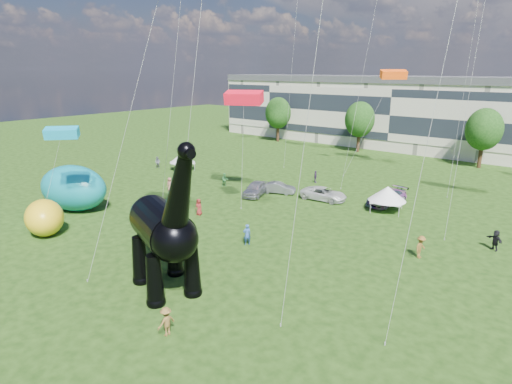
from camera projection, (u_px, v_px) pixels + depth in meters
The scene contains 15 objects.
ground at pixel (165, 279), 30.35m from camera, with size 220.00×220.00×0.00m, color #16330C.
terrace_row at pixel (402, 116), 79.33m from camera, with size 78.00×11.00×12.00m, color beige.
tree_far_left at pixel (278, 110), 86.16m from camera, with size 5.20×5.20×9.44m.
tree_mid_left at pixel (360, 117), 75.07m from camera, with size 5.20×5.20×9.44m.
tree_mid_right at pixel (485, 126), 62.75m from camera, with size 5.20×5.20×9.44m.
dinosaur_sculpture at pixel (160, 227), 28.45m from camera, with size 13.45×6.66×11.19m.
car_silver at pixel (256, 189), 50.18m from camera, with size 1.97×4.89×1.67m, color silver.
car_grey at pixel (278, 188), 51.10m from camera, with size 1.41×4.06×1.34m, color slate.
car_white at pixel (324, 194), 48.46m from camera, with size 2.41×5.23×1.45m, color silver.
car_dark at pixel (387, 197), 46.90m from camera, with size 2.29×5.63×1.63m, color #595960.
gazebo_near at pixel (387, 194), 44.35m from camera, with size 4.75×4.75×2.68m.
gazebo_left at pixel (182, 158), 62.66m from camera, with size 4.87×4.87×2.58m.
inflatable_teal at pixel (73, 188), 44.60m from camera, with size 7.68×4.80×4.80m, color #0B7E8F.
inflatable_yellow at pixel (44, 218), 38.02m from camera, with size 4.23×3.26×3.26m, color yellow.
visitors at pixel (291, 212), 41.79m from camera, with size 55.76×39.03×1.85m.
Camera 1 is at (22.56, -16.90, 14.37)m, focal length 30.00 mm.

